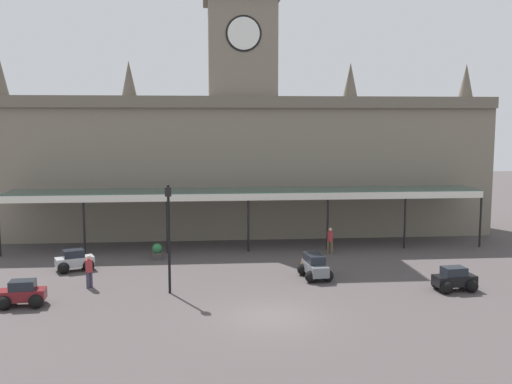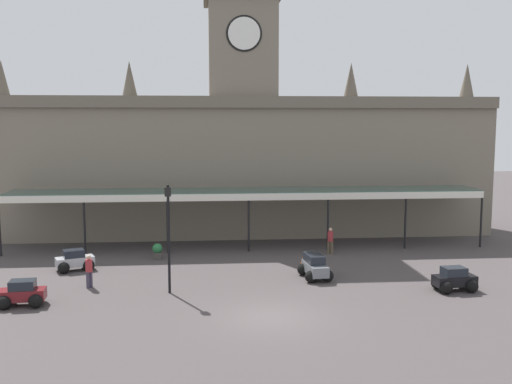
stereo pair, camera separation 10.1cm
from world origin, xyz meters
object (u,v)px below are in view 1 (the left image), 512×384
object	(u,v)px
car_silver_sedan	(75,262)
traffic_cone	(303,259)
planter_near_kerb	(157,251)
car_grey_estate	(315,268)
pedestrian_beside_cars	(89,270)
car_maroon_sedan	(22,295)
car_black_sedan	(454,281)
pedestrian_near_entrance	(330,240)
victorian_lamppost	(169,227)

from	to	relation	value
car_silver_sedan	traffic_cone	world-z (taller)	car_silver_sedan
car_silver_sedan	planter_near_kerb	bearing A→B (deg)	28.44
car_grey_estate	pedestrian_beside_cars	xyz separation A→B (m)	(-11.61, -0.82, 0.34)
car_maroon_sedan	car_black_sedan	xyz separation A→B (m)	(20.50, 0.65, 0.00)
pedestrian_near_entrance	planter_near_kerb	world-z (taller)	pedestrian_near_entrance
car_black_sedan	planter_near_kerb	world-z (taller)	car_black_sedan
car_grey_estate	traffic_cone	world-z (taller)	car_grey_estate
car_black_sedan	traffic_cone	xyz separation A→B (m)	(-6.51, 5.98, -0.21)
pedestrian_near_entrance	planter_near_kerb	distance (m)	10.76
pedestrian_beside_cars	planter_near_kerb	distance (m)	6.61
pedestrian_beside_cars	victorian_lamppost	xyz separation A→B (m)	(4.07, -1.25, 2.37)
car_black_sedan	car_maroon_sedan	bearing A→B (deg)	-178.19
car_grey_estate	pedestrian_beside_cars	distance (m)	11.65
car_maroon_sedan	car_silver_sedan	xyz separation A→B (m)	(0.97, 6.27, 0.00)
victorian_lamppost	traffic_cone	xyz separation A→B (m)	(7.45, 5.17, -2.99)
planter_near_kerb	traffic_cone	bearing A→B (deg)	-13.18
pedestrian_beside_cars	planter_near_kerb	world-z (taller)	pedestrian_beside_cars
traffic_cone	planter_near_kerb	distance (m)	8.86
victorian_lamppost	traffic_cone	bearing A→B (deg)	34.73
pedestrian_beside_cars	victorian_lamppost	distance (m)	4.87
car_silver_sedan	traffic_cone	size ratio (longest dim) A/B	3.81
traffic_cone	car_grey_estate	bearing A→B (deg)	-88.33
car_maroon_sedan	pedestrian_beside_cars	distance (m)	3.68
car_maroon_sedan	traffic_cone	bearing A→B (deg)	25.34
car_silver_sedan	pedestrian_beside_cars	distance (m)	3.88
car_silver_sedan	car_maroon_sedan	bearing A→B (deg)	-98.81
car_silver_sedan	planter_near_kerb	distance (m)	4.99
car_black_sedan	traffic_cone	world-z (taller)	car_black_sedan
car_grey_estate	pedestrian_near_entrance	world-z (taller)	pedestrian_near_entrance
traffic_cone	car_black_sedan	bearing A→B (deg)	-42.54
pedestrian_beside_cars	traffic_cone	bearing A→B (deg)	18.75
car_maroon_sedan	pedestrian_beside_cars	size ratio (longest dim) A/B	1.27
car_black_sedan	pedestrian_beside_cars	bearing A→B (deg)	173.47
victorian_lamppost	pedestrian_beside_cars	bearing A→B (deg)	162.88
car_black_sedan	planter_near_kerb	size ratio (longest dim) A/B	2.22
car_silver_sedan	pedestrian_near_entrance	distance (m)	15.40
car_grey_estate	pedestrian_near_entrance	size ratio (longest dim) A/B	1.40
car_silver_sedan	pedestrian_near_entrance	size ratio (longest dim) A/B	1.34
pedestrian_beside_cars	car_maroon_sedan	bearing A→B (deg)	-132.23
victorian_lamppost	traffic_cone	distance (m)	9.55
car_black_sedan	car_silver_sedan	bearing A→B (deg)	163.94
car_grey_estate	car_silver_sedan	world-z (taller)	car_grey_estate
pedestrian_beside_cars	planter_near_kerb	size ratio (longest dim) A/B	1.74
car_maroon_sedan	traffic_cone	xyz separation A→B (m)	(13.98, 6.62, -0.21)
car_black_sedan	planter_near_kerb	distance (m)	17.12
car_maroon_sedan	traffic_cone	distance (m)	15.47
victorian_lamppost	planter_near_kerb	size ratio (longest dim) A/B	5.54
car_maroon_sedan	car_silver_sedan	bearing A→B (deg)	81.19
planter_near_kerb	car_black_sedan	bearing A→B (deg)	-27.84
car_black_sedan	victorian_lamppost	xyz separation A→B (m)	(-13.96, 0.81, 2.78)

